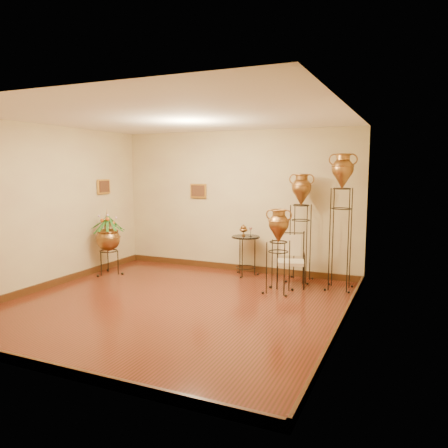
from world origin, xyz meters
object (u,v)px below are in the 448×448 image
at_px(armchair, 291,260).
at_px(side_table, 246,255).
at_px(amphora_mid, 301,227).
at_px(planter_urn, 108,236).
at_px(amphora_tall, 341,220).

distance_m(armchair, side_table, 1.10).
bearing_deg(amphora_mid, armchair, -97.43).
xyz_separation_m(planter_urn, side_table, (2.48, 1.00, -0.35)).
distance_m(amphora_mid, planter_urn, 3.69).
height_order(amphora_tall, armchair, amphora_tall).
height_order(amphora_tall, amphora_mid, amphora_tall).
height_order(armchair, side_table, side_table).
relative_size(armchair, side_table, 0.96).
bearing_deg(amphora_mid, planter_urn, -164.28).
bearing_deg(armchair, amphora_mid, 66.44).
height_order(amphora_mid, side_table, amphora_mid).
bearing_deg(armchair, amphora_tall, -4.11).
height_order(planter_urn, side_table, planter_urn).
relative_size(amphora_tall, side_table, 2.40).
xyz_separation_m(amphora_tall, planter_urn, (-4.30, -0.74, -0.44)).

